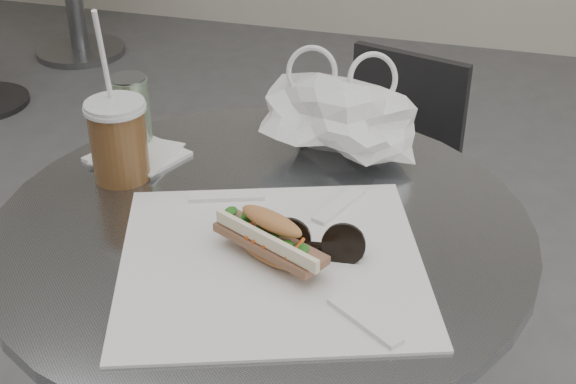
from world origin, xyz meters
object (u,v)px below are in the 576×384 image
(chair_far, at_px, (376,220))
(sunglasses, at_px, (317,244))
(iced_coffee, at_px, (118,139))
(banh_mi, at_px, (271,239))
(cafe_table, at_px, (265,368))
(drink_can, at_px, (131,111))

(chair_far, distance_m, sunglasses, 0.90)
(chair_far, xyz_separation_m, iced_coffee, (-0.29, -0.65, 0.50))
(chair_far, height_order, banh_mi, banh_mi)
(chair_far, xyz_separation_m, banh_mi, (-0.01, -0.80, 0.47))
(cafe_table, distance_m, iced_coffee, 0.42)
(iced_coffee, distance_m, drink_can, 0.11)
(cafe_table, bearing_deg, drink_can, 148.67)
(cafe_table, distance_m, drink_can, 0.46)
(banh_mi, bearing_deg, iced_coffee, 178.56)
(cafe_table, relative_size, chair_far, 1.11)
(banh_mi, bearing_deg, sunglasses, 50.08)
(sunglasses, bearing_deg, banh_mi, -161.90)
(banh_mi, xyz_separation_m, drink_can, (-0.32, 0.25, 0.02))
(banh_mi, bearing_deg, cafe_table, 141.08)
(banh_mi, xyz_separation_m, sunglasses, (0.05, 0.02, -0.01))
(chair_far, height_order, drink_can, drink_can)
(iced_coffee, bearing_deg, cafe_table, -14.13)
(banh_mi, relative_size, sunglasses, 1.64)
(iced_coffee, bearing_deg, banh_mi, -27.46)
(cafe_table, bearing_deg, iced_coffee, 165.87)
(banh_mi, distance_m, sunglasses, 0.06)
(iced_coffee, relative_size, drink_can, 2.28)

